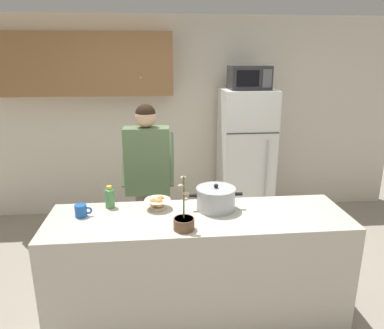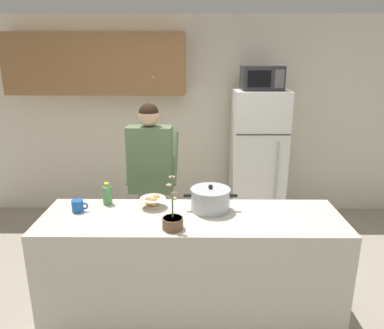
{
  "view_description": "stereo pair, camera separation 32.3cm",
  "coord_description": "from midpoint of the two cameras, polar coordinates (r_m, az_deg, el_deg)",
  "views": [
    {
      "loc": [
        -0.3,
        -2.53,
        2.11
      ],
      "look_at": [
        0.0,
        0.55,
        1.17
      ],
      "focal_mm": 33.82,
      "sensor_mm": 36.0,
      "label": 1
    },
    {
      "loc": [
        0.02,
        -2.55,
        2.11
      ],
      "look_at": [
        0.0,
        0.55,
        1.17
      ],
      "focal_mm": 33.82,
      "sensor_mm": 36.0,
      "label": 2
    }
  ],
  "objects": [
    {
      "name": "potted_orchid",
      "position": [
        2.59,
        0.54,
        -8.94
      ],
      "size": [
        0.15,
        0.15,
        0.4
      ],
      "color": "brown",
      "rests_on": "kitchen_island"
    },
    {
      "name": "microwave",
      "position": [
        4.48,
        13.06,
        13.16
      ],
      "size": [
        0.48,
        0.37,
        0.28
      ],
      "color": "#2D2D30",
      "rests_on": "refrigerator"
    },
    {
      "name": "kitchen_island",
      "position": [
        3.03,
        3.09,
        -16.11
      ],
      "size": [
        2.33,
        0.68,
        0.92
      ],
      "primitive_type": "cube",
      "color": "beige",
      "rests_on": "ground"
    },
    {
      "name": "refrigerator",
      "position": [
        4.66,
        12.2,
        0.89
      ],
      "size": [
        0.64,
        0.68,
        1.71
      ],
      "color": "white",
      "rests_on": "ground"
    },
    {
      "name": "coffee_mug",
      "position": [
        2.96,
        -14.59,
        -6.41
      ],
      "size": [
        0.13,
        0.09,
        0.1
      ],
      "color": "#1E59B2",
      "rests_on": "kitchen_island"
    },
    {
      "name": "ground_plane",
      "position": [
        3.3,
        2.96,
        -22.82
      ],
      "size": [
        14.0,
        14.0,
        0.0
      ],
      "primitive_type": "plane",
      "color": "#9E9384"
    },
    {
      "name": "back_wall_unit",
      "position": [
        4.83,
        -1.2,
        9.16
      ],
      "size": [
        6.0,
        0.48,
        2.6
      ],
      "color": "silver",
      "rests_on": "ground"
    },
    {
      "name": "cooking_pot",
      "position": [
        2.89,
        6.14,
        -5.56
      ],
      "size": [
        0.43,
        0.32,
        0.22
      ],
      "color": "#ADAFB5",
      "rests_on": "kitchen_island"
    },
    {
      "name": "bread_bowl",
      "position": [
        2.94,
        -3.06,
        -5.91
      ],
      "size": [
        0.21,
        0.21,
        0.1
      ],
      "color": "beige",
      "rests_on": "kitchen_island"
    },
    {
      "name": "bottle_near_edge",
      "position": [
        3.04,
        -10.29,
        -4.62
      ],
      "size": [
        0.08,
        0.08,
        0.19
      ],
      "color": "#4C8C4C",
      "rests_on": "kitchen_island"
    },
    {
      "name": "person_near_pot",
      "position": [
        3.52,
        -3.93,
        -0.58
      ],
      "size": [
        0.52,
        0.43,
        1.68
      ],
      "color": "#726656",
      "rests_on": "ground"
    }
  ]
}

